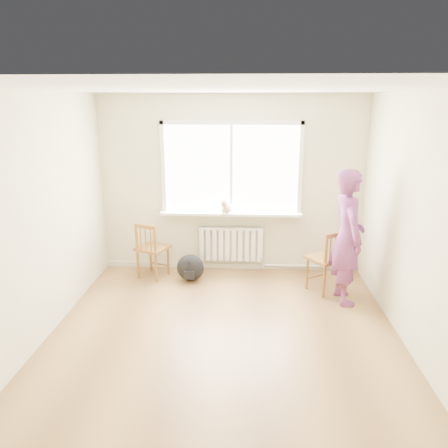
# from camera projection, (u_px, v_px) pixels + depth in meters

# --- Properties ---
(floor) EXTENTS (4.50, 4.50, 0.00)m
(floor) POSITION_uv_depth(u_px,v_px,m) (223.00, 342.00, 4.85)
(floor) COLOR olive
(floor) RESTS_ON ground
(ceiling) EXTENTS (4.50, 4.50, 0.00)m
(ceiling) POSITION_uv_depth(u_px,v_px,m) (223.00, 88.00, 4.11)
(ceiling) COLOR white
(ceiling) RESTS_ON back_wall
(back_wall) EXTENTS (4.00, 0.01, 2.70)m
(back_wall) POSITION_uv_depth(u_px,v_px,m) (231.00, 185.00, 6.64)
(back_wall) COLOR beige
(back_wall) RESTS_ON ground
(window) EXTENTS (2.12, 0.05, 1.42)m
(window) POSITION_uv_depth(u_px,v_px,m) (231.00, 165.00, 6.53)
(window) COLOR white
(window) RESTS_ON back_wall
(windowsill) EXTENTS (2.15, 0.22, 0.04)m
(windowsill) POSITION_uv_depth(u_px,v_px,m) (231.00, 213.00, 6.65)
(windowsill) COLOR white
(windowsill) RESTS_ON back_wall
(radiator) EXTENTS (1.00, 0.12, 0.55)m
(radiator) POSITION_uv_depth(u_px,v_px,m) (231.00, 244.00, 6.80)
(radiator) COLOR white
(radiator) RESTS_ON back_wall
(heating_pipe) EXTENTS (1.40, 0.04, 0.04)m
(heating_pipe) POSITION_uv_depth(u_px,v_px,m) (310.00, 266.00, 6.86)
(heating_pipe) COLOR silver
(heating_pipe) RESTS_ON back_wall
(baseboard) EXTENTS (4.00, 0.03, 0.08)m
(baseboard) POSITION_uv_depth(u_px,v_px,m) (231.00, 266.00, 6.98)
(baseboard) COLOR beige
(baseboard) RESTS_ON ground
(chair_left) EXTENTS (0.55, 0.54, 0.86)m
(chair_left) POSITION_uv_depth(u_px,v_px,m) (151.00, 250.00, 6.51)
(chair_left) COLOR brown
(chair_left) RESTS_ON floor
(chair_right) EXTENTS (0.61, 0.60, 0.90)m
(chair_right) POSITION_uv_depth(u_px,v_px,m) (328.00, 261.00, 6.02)
(chair_right) COLOR brown
(chair_right) RESTS_ON floor
(person) EXTENTS (0.49, 0.69, 1.78)m
(person) POSITION_uv_depth(u_px,v_px,m) (347.00, 237.00, 5.64)
(person) COLOR #AC3966
(person) RESTS_ON floor
(cat) EXTENTS (0.23, 0.37, 0.25)m
(cat) POSITION_uv_depth(u_px,v_px,m) (226.00, 207.00, 6.54)
(cat) COLOR beige
(cat) RESTS_ON windowsill
(backpack) EXTENTS (0.48, 0.42, 0.40)m
(backpack) POSITION_uv_depth(u_px,v_px,m) (190.00, 268.00, 6.47)
(backpack) COLOR black
(backpack) RESTS_ON floor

